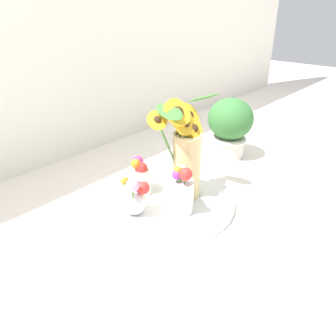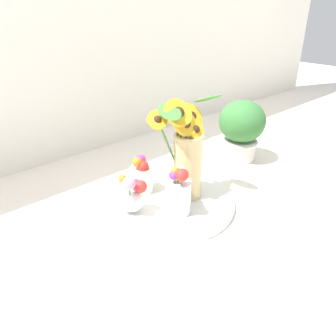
{
  "view_description": "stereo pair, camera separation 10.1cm",
  "coord_description": "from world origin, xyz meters",
  "px_view_note": "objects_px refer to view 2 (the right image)",
  "views": [
    {
      "loc": [
        -0.68,
        -0.57,
        0.59
      ],
      "look_at": [
        -0.01,
        0.03,
        0.13
      ],
      "focal_mm": 35.0,
      "sensor_mm": 36.0,
      "label": 1
    },
    {
      "loc": [
        -0.61,
        -0.64,
        0.59
      ],
      "look_at": [
        -0.01,
        0.03,
        0.13
      ],
      "focal_mm": 35.0,
      "sensor_mm": 36.0,
      "label": 2
    }
  ],
  "objects_px": {
    "vase_small_back": "(142,175)",
    "serving_tray": "(168,201)",
    "vase_bulb_right": "(133,195)",
    "vase_small_center": "(178,192)",
    "mason_jar_sunflowers": "(187,153)",
    "potted_plant": "(241,128)"
  },
  "relations": [
    {
      "from": "vase_small_back",
      "to": "serving_tray",
      "type": "bearing_deg",
      "value": -73.6
    },
    {
      "from": "vase_bulb_right",
      "to": "vase_small_center",
      "type": "bearing_deg",
      "value": -42.93
    },
    {
      "from": "vase_small_back",
      "to": "vase_small_center",
      "type": "bearing_deg",
      "value": -88.71
    },
    {
      "from": "serving_tray",
      "to": "vase_bulb_right",
      "type": "height_order",
      "value": "vase_bulb_right"
    },
    {
      "from": "serving_tray",
      "to": "vase_bulb_right",
      "type": "distance_m",
      "value": 0.14
    },
    {
      "from": "mason_jar_sunflowers",
      "to": "vase_small_back",
      "type": "bearing_deg",
      "value": 128.58
    },
    {
      "from": "vase_small_center",
      "to": "potted_plant",
      "type": "distance_m",
      "value": 0.5
    },
    {
      "from": "serving_tray",
      "to": "vase_small_back",
      "type": "xyz_separation_m",
      "value": [
        -0.03,
        0.1,
        0.07
      ]
    },
    {
      "from": "vase_small_center",
      "to": "vase_small_back",
      "type": "distance_m",
      "value": 0.17
    },
    {
      "from": "vase_small_center",
      "to": "vase_small_back",
      "type": "relative_size",
      "value": 1.23
    },
    {
      "from": "serving_tray",
      "to": "vase_small_center",
      "type": "xyz_separation_m",
      "value": [
        -0.02,
        -0.07,
        0.08
      ]
    },
    {
      "from": "vase_bulb_right",
      "to": "vase_small_back",
      "type": "relative_size",
      "value": 1.04
    },
    {
      "from": "mason_jar_sunflowers",
      "to": "serving_tray",
      "type": "bearing_deg",
      "value": 164.25
    },
    {
      "from": "vase_small_back",
      "to": "potted_plant",
      "type": "xyz_separation_m",
      "value": [
        0.49,
        -0.03,
        0.06
      ]
    },
    {
      "from": "serving_tray",
      "to": "vase_small_center",
      "type": "bearing_deg",
      "value": -108.53
    },
    {
      "from": "vase_small_center",
      "to": "vase_bulb_right",
      "type": "relative_size",
      "value": 1.18
    },
    {
      "from": "vase_bulb_right",
      "to": "mason_jar_sunflowers",
      "type": "bearing_deg",
      "value": -11.07
    },
    {
      "from": "serving_tray",
      "to": "potted_plant",
      "type": "height_order",
      "value": "potted_plant"
    },
    {
      "from": "mason_jar_sunflowers",
      "to": "vase_bulb_right",
      "type": "relative_size",
      "value": 2.49
    },
    {
      "from": "serving_tray",
      "to": "vase_small_center",
      "type": "relative_size",
      "value": 2.68
    },
    {
      "from": "vase_bulb_right",
      "to": "serving_tray",
      "type": "bearing_deg",
      "value": -8.64
    },
    {
      "from": "mason_jar_sunflowers",
      "to": "potted_plant",
      "type": "distance_m",
      "value": 0.4
    }
  ]
}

